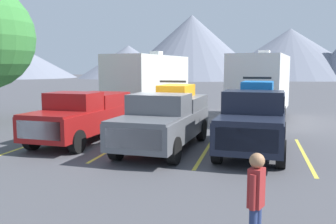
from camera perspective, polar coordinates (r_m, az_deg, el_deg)
The scene contains 12 objects.
ground_plane at distance 14.34m, azimuth -0.28°, elevation -4.91°, with size 240.00×240.00×0.00m, color #47474C.
pickup_truck_a at distance 15.10m, azimuth -13.01°, elevation -0.41°, with size 2.39×5.50×1.99m.
pickup_truck_b at distance 13.48m, azimuth -0.30°, elevation -0.82°, with size 2.50×5.94×2.44m.
pickup_truck_c at distance 13.28m, azimuth 13.20°, elevation -0.85°, with size 2.45×5.55×2.59m.
lot_stripe_a at distance 15.66m, azimuth -18.97°, elevation -4.26°, with size 0.12×5.50×0.01m, color gold.
lot_stripe_b at distance 14.18m, azimuth -7.52°, elevation -5.09°, with size 0.12×5.50×0.01m, color gold.
lot_stripe_c at distance 13.36m, azimuth 5.95°, elevation -5.81°, with size 0.12×5.50×0.01m, color gold.
lot_stripe_d at distance 13.35m, azimuth 20.31°, elevation -6.22°, with size 0.12×5.50×0.01m, color gold.
camper_trailer_a at distance 22.47m, azimuth -2.92°, elevation 4.71°, with size 3.52×8.64×3.93m.
camper_trailer_b at distance 21.17m, azimuth 14.16°, elevation 4.33°, with size 3.53×8.28×3.90m.
person_b at distance 5.86m, azimuth 13.42°, elevation -12.99°, with size 0.27×0.35×1.68m.
mountain_ridge at distance 93.06m, azimuth 11.20°, elevation 9.28°, with size 147.47×46.77×17.90m.
Camera 1 is at (3.36, -13.62, 2.95)m, focal length 39.46 mm.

